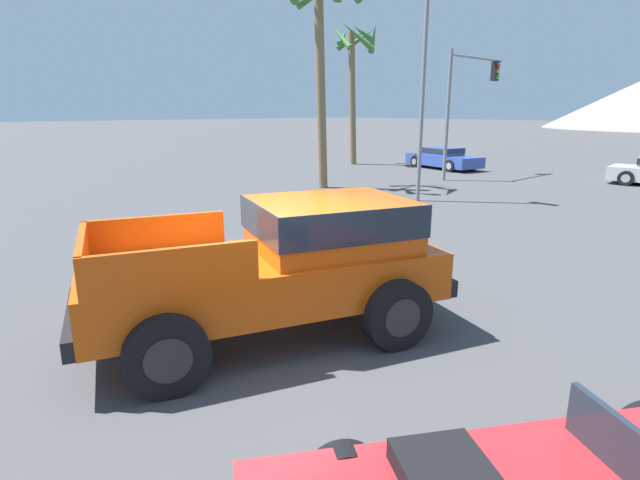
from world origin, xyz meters
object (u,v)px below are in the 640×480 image
object	(u,v)px
parked_car_blue	(443,158)
traffic_light_main	(470,90)
street_lamp_post	(424,60)
palm_tree_leaning	(355,60)
orange_pickup_truck	(288,261)
palm_tree_tall	(322,25)

from	to	relation	value
parked_car_blue	traffic_light_main	size ratio (longest dim) A/B	0.82
traffic_light_main	street_lamp_post	size ratio (longest dim) A/B	0.72
street_lamp_post	palm_tree_leaning	bearing A→B (deg)	144.31
orange_pickup_truck	street_lamp_post	bearing A→B (deg)	137.25
parked_car_blue	palm_tree_leaning	distance (m)	7.52
street_lamp_post	palm_tree_tall	xyz separation A→B (m)	(-4.63, -0.40, 1.58)
traffic_light_main	street_lamp_post	distance (m)	7.44
orange_pickup_truck	street_lamp_post	xyz separation A→B (m)	(-5.37, 10.27, 3.67)
orange_pickup_truck	traffic_light_main	world-z (taller)	traffic_light_main
street_lamp_post	palm_tree_tall	size ratio (longest dim) A/B	0.94
palm_tree_leaning	traffic_light_main	bearing A→B (deg)	-2.58
parked_car_blue	palm_tree_leaning	bearing A→B (deg)	-55.42
traffic_light_main	palm_tree_tall	distance (m)	8.03
traffic_light_main	orange_pickup_truck	bearing A→B (deg)	-155.63
traffic_light_main	palm_tree_leaning	size ratio (longest dim) A/B	0.73
parked_car_blue	palm_tree_tall	xyz separation A→B (m)	(0.64, -9.76, 5.75)
traffic_light_main	palm_tree_tall	xyz separation A→B (m)	(-2.18, -7.38, 2.29)
traffic_light_main	parked_car_blue	bearing A→B (deg)	49.78
street_lamp_post	palm_tree_leaning	size ratio (longest dim) A/B	1.01
orange_pickup_truck	parked_car_blue	xyz separation A→B (m)	(-10.63, 19.64, -0.50)
palm_tree_leaning	parked_car_blue	bearing A→B (deg)	22.35
traffic_light_main	street_lamp_post	xyz separation A→B (m)	(2.45, -6.98, 0.72)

